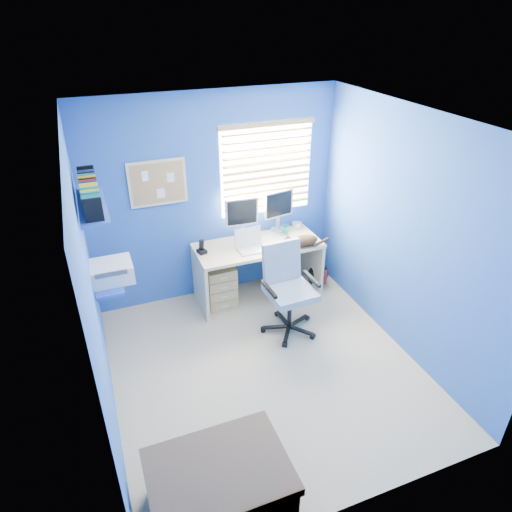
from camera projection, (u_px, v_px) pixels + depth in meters
name	position (u px, v px, depth m)	size (l,w,h in m)	color
floor	(265.00, 367.00, 4.71)	(3.00, 3.20, 0.00)	#C3B596
ceiling	(269.00, 122.00, 3.48)	(3.00, 3.20, 0.00)	white
wall_back	(215.00, 200.00, 5.39)	(3.00, 0.01, 2.50)	#2760A7
wall_front	(367.00, 385.00, 2.79)	(3.00, 0.01, 2.50)	#2760A7
wall_left	(92.00, 298.00, 3.62)	(0.01, 3.20, 2.50)	#2760A7
wall_right	(405.00, 236.00, 4.57)	(0.01, 3.20, 2.50)	#2760A7
desk	(258.00, 271.00, 5.67)	(1.52, 0.65, 0.74)	beige
laptop	(252.00, 242.00, 5.32)	(0.33, 0.26, 0.22)	silver
monitor_left	(241.00, 219.00, 5.48)	(0.40, 0.12, 0.54)	silver
monitor_right	(278.00, 211.00, 5.69)	(0.40, 0.12, 0.54)	silver
phone	(202.00, 246.00, 5.27)	(0.09, 0.11, 0.17)	black
mug	(285.00, 230.00, 5.73)	(0.10, 0.09, 0.10)	#1C857B
cd_spindle	(297.00, 225.00, 5.88)	(0.13, 0.13, 0.07)	silver
cat	(304.00, 241.00, 5.43)	(0.36, 0.19, 0.13)	black
tower_pc	(283.00, 276.00, 5.84)	(0.19, 0.44, 0.45)	beige
drawer_boxes	(221.00, 286.00, 5.55)	(0.35, 0.28, 0.54)	tan
yellow_book	(279.00, 293.00, 5.68)	(0.03, 0.17, 0.24)	yellow
backpack	(318.00, 275.00, 5.98)	(0.28, 0.21, 0.33)	black
bed_corner	(220.00, 488.00, 3.29)	(0.96, 0.68, 0.46)	brown
office_chair	(288.00, 300.00, 5.09)	(0.62, 0.62, 1.02)	black
window_blinds	(267.00, 169.00, 5.42)	(1.15, 0.05, 1.10)	white
corkboard	(158.00, 183.00, 5.02)	(0.64, 0.02, 0.52)	beige
wall_shelves	(100.00, 234.00, 4.18)	(0.42, 0.90, 1.05)	#2B4AB8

